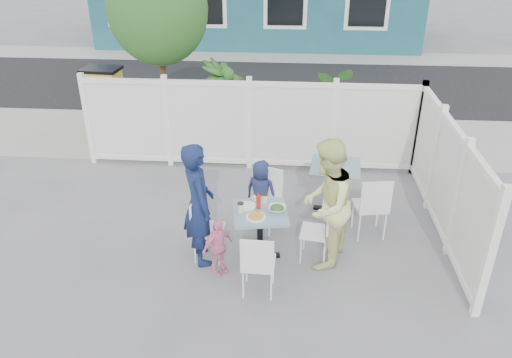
# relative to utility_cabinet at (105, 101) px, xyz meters

# --- Properties ---
(ground) EXTENTS (80.00, 80.00, 0.00)m
(ground) POSITION_rel_utility_cabinet_xyz_m (3.07, -4.00, -0.64)
(ground) COLOR slate
(near_sidewalk) EXTENTS (24.00, 2.60, 0.01)m
(near_sidewalk) POSITION_rel_utility_cabinet_xyz_m (3.07, -0.20, -0.63)
(near_sidewalk) COLOR gray
(near_sidewalk) RESTS_ON ground
(street) EXTENTS (24.00, 5.00, 0.01)m
(street) POSITION_rel_utility_cabinet_xyz_m (3.07, 3.50, -0.63)
(street) COLOR black
(street) RESTS_ON ground
(far_sidewalk) EXTENTS (24.00, 1.60, 0.01)m
(far_sidewalk) POSITION_rel_utility_cabinet_xyz_m (3.07, 6.60, -0.63)
(far_sidewalk) COLOR gray
(far_sidewalk) RESTS_ON ground
(fence_back) EXTENTS (5.86, 0.08, 1.60)m
(fence_back) POSITION_rel_utility_cabinet_xyz_m (3.17, -1.60, 0.15)
(fence_back) COLOR white
(fence_back) RESTS_ON ground
(fence_right) EXTENTS (0.08, 3.66, 1.60)m
(fence_right) POSITION_rel_utility_cabinet_xyz_m (6.07, -3.40, 0.15)
(fence_right) COLOR white
(fence_right) RESTS_ON ground
(tree) EXTENTS (1.80, 1.62, 3.59)m
(tree) POSITION_rel_utility_cabinet_xyz_m (1.47, -0.70, 1.95)
(tree) COLOR #382316
(tree) RESTS_ON ground
(utility_cabinet) EXTENTS (0.73, 0.55, 1.27)m
(utility_cabinet) POSITION_rel_utility_cabinet_xyz_m (0.00, 0.00, 0.00)
(utility_cabinet) COLOR gold
(utility_cabinet) RESTS_ON ground
(potted_shrub_a) EXTENTS (1.23, 1.23, 1.75)m
(potted_shrub_a) POSITION_rel_utility_cabinet_xyz_m (2.61, -0.90, 0.24)
(potted_shrub_a) COLOR #28551F
(potted_shrub_a) RESTS_ON ground
(potted_shrub_b) EXTENTS (1.60, 1.46, 1.51)m
(potted_shrub_b) POSITION_rel_utility_cabinet_xyz_m (4.99, -1.00, 0.12)
(potted_shrub_b) COLOR #28551F
(potted_shrub_b) RESTS_ON ground
(main_table) EXTENTS (0.78, 0.78, 0.72)m
(main_table) POSITION_rel_utility_cabinet_xyz_m (3.54, -4.31, -0.08)
(main_table) COLOR slate
(main_table) RESTS_ON ground
(spare_table) EXTENTS (0.80, 0.80, 0.77)m
(spare_table) POSITION_rel_utility_cabinet_xyz_m (4.57, -3.01, -0.04)
(spare_table) COLOR slate
(spare_table) RESTS_ON ground
(chair_left) EXTENTS (0.41, 0.43, 0.87)m
(chair_left) POSITION_rel_utility_cabinet_xyz_m (2.81, -4.33, -0.13)
(chair_left) COLOR white
(chair_left) RESTS_ON ground
(chair_right) EXTENTS (0.42, 0.43, 0.83)m
(chair_right) POSITION_rel_utility_cabinet_xyz_m (4.32, -4.26, -0.15)
(chair_right) COLOR white
(chair_right) RESTS_ON ground
(chair_back) EXTENTS (0.53, 0.53, 0.90)m
(chair_back) POSITION_rel_utility_cabinet_xyz_m (3.58, -3.49, -0.12)
(chair_back) COLOR white
(chair_back) RESTS_ON ground
(chair_near) EXTENTS (0.40, 0.39, 0.85)m
(chair_near) POSITION_rel_utility_cabinet_xyz_m (3.57, -5.05, -0.14)
(chair_near) COLOR white
(chair_near) RESTS_ON ground
(chair_spare) EXTENTS (0.49, 0.47, 0.94)m
(chair_spare) POSITION_rel_utility_cabinet_xyz_m (5.05, -3.70, -0.09)
(chair_spare) COLOR white
(chair_spare) RESTS_ON ground
(man) EXTENTS (0.61, 0.71, 1.66)m
(man) POSITION_rel_utility_cabinet_xyz_m (2.77, -4.38, 0.19)
(man) COLOR #131E47
(man) RESTS_ON ground
(woman) EXTENTS (0.88, 1.00, 1.73)m
(woman) POSITION_rel_utility_cabinet_xyz_m (4.36, -4.31, 0.23)
(woman) COLOR #D4E243
(woman) RESTS_ON ground
(boy) EXTENTS (0.56, 0.46, 0.98)m
(boy) POSITION_rel_utility_cabinet_xyz_m (3.49, -3.38, -0.15)
(boy) COLOR #1C264B
(boy) RESTS_ON ground
(toddler) EXTENTS (0.45, 0.46, 0.78)m
(toddler) POSITION_rel_utility_cabinet_xyz_m (3.04, -4.66, -0.25)
(toddler) COLOR pink
(toddler) RESTS_ON ground
(plate_main) EXTENTS (0.25, 0.25, 0.02)m
(plate_main) POSITION_rel_utility_cabinet_xyz_m (3.50, -4.46, 0.09)
(plate_main) COLOR white
(plate_main) RESTS_ON main_table
(plate_side) EXTENTS (0.24, 0.24, 0.02)m
(plate_side) POSITION_rel_utility_cabinet_xyz_m (3.36, -4.20, 0.09)
(plate_side) COLOR white
(plate_side) RESTS_ON main_table
(salad_bowl) EXTENTS (0.23, 0.23, 0.06)m
(salad_bowl) POSITION_rel_utility_cabinet_xyz_m (3.76, -4.27, 0.11)
(salad_bowl) COLOR white
(salad_bowl) RESTS_ON main_table
(coffee_cup_a) EXTENTS (0.08, 0.08, 0.12)m
(coffee_cup_a) POSITION_rel_utility_cabinet_xyz_m (3.30, -4.34, 0.14)
(coffee_cup_a) COLOR beige
(coffee_cup_a) RESTS_ON main_table
(coffee_cup_b) EXTENTS (0.08, 0.08, 0.12)m
(coffee_cup_b) POSITION_rel_utility_cabinet_xyz_m (3.58, -4.08, 0.14)
(coffee_cup_b) COLOR beige
(coffee_cup_b) RESTS_ON main_table
(ketchup_bottle) EXTENTS (0.06, 0.06, 0.18)m
(ketchup_bottle) POSITION_rel_utility_cabinet_xyz_m (3.52, -4.23, 0.17)
(ketchup_bottle) COLOR red
(ketchup_bottle) RESTS_ON main_table
(salt_shaker) EXTENTS (0.03, 0.03, 0.07)m
(salt_shaker) POSITION_rel_utility_cabinet_xyz_m (3.46, -4.05, 0.12)
(salt_shaker) COLOR white
(salt_shaker) RESTS_ON main_table
(pepper_shaker) EXTENTS (0.03, 0.03, 0.08)m
(pepper_shaker) POSITION_rel_utility_cabinet_xyz_m (3.48, -4.02, 0.12)
(pepper_shaker) COLOR black
(pepper_shaker) RESTS_ON main_table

